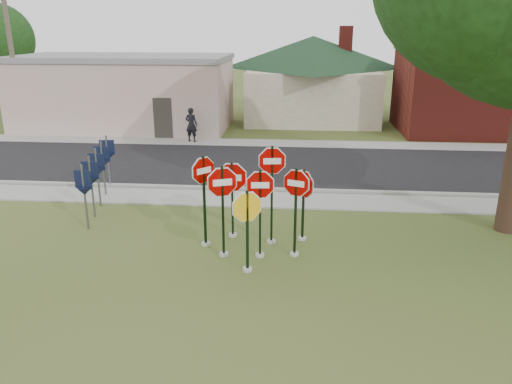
# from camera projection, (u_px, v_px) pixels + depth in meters

# --- Properties ---
(ground) EXTENTS (120.00, 120.00, 0.00)m
(ground) POSITION_uv_depth(u_px,v_px,m) (245.00, 275.00, 12.23)
(ground) COLOR #394F1D
(ground) RESTS_ON ground
(sidewalk_near) EXTENTS (60.00, 1.60, 0.06)m
(sidewalk_near) POSITION_uv_depth(u_px,v_px,m) (262.00, 200.00, 17.41)
(sidewalk_near) COLOR gray
(sidewalk_near) RESTS_ON ground
(road) EXTENTS (60.00, 7.00, 0.04)m
(road) POSITION_uv_depth(u_px,v_px,m) (269.00, 166.00, 21.67)
(road) COLOR black
(road) RESTS_ON ground
(sidewalk_far) EXTENTS (60.00, 1.60, 0.06)m
(sidewalk_far) POSITION_uv_depth(u_px,v_px,m) (274.00, 143.00, 25.73)
(sidewalk_far) COLOR gray
(sidewalk_far) RESTS_ON ground
(curb) EXTENTS (60.00, 0.20, 0.14)m
(curb) POSITION_uv_depth(u_px,v_px,m) (264.00, 190.00, 18.34)
(curb) COLOR gray
(curb) RESTS_ON ground
(stop_sign_center) EXTENTS (1.00, 0.24, 2.49)m
(stop_sign_center) POSITION_uv_depth(u_px,v_px,m) (260.00, 202.00, 12.73)
(stop_sign_center) COLOR #A7A59C
(stop_sign_center) RESTS_ON ground
(stop_sign_yellow) EXTENTS (0.94, 0.50, 2.22)m
(stop_sign_yellow) POSITION_uv_depth(u_px,v_px,m) (247.00, 221.00, 12.01)
(stop_sign_yellow) COLOR #A7A59C
(stop_sign_yellow) RESTS_ON ground
(stop_sign_left) EXTENTS (1.01, 0.40, 2.58)m
(stop_sign_left) POSITION_uv_depth(u_px,v_px,m) (223.00, 199.00, 12.75)
(stop_sign_left) COLOR #A7A59C
(stop_sign_left) RESTS_ON ground
(stop_sign_right) EXTENTS (0.92, 0.37, 2.50)m
(stop_sign_right) POSITION_uv_depth(u_px,v_px,m) (296.00, 201.00, 12.79)
(stop_sign_right) COLOR #A7A59C
(stop_sign_right) RESTS_ON ground
(stop_sign_back_right) EXTENTS (1.02, 0.24, 2.89)m
(stop_sign_back_right) POSITION_uv_depth(u_px,v_px,m) (272.00, 181.00, 13.46)
(stop_sign_back_right) COLOR #A7A59C
(stop_sign_back_right) RESTS_ON ground
(stop_sign_back_left) EXTENTS (1.16, 0.24, 2.36)m
(stop_sign_back_left) POSITION_uv_depth(u_px,v_px,m) (232.00, 189.00, 14.00)
(stop_sign_back_left) COLOR #A7A59C
(stop_sign_back_left) RESTS_ON ground
(stop_sign_far_right) EXTENTS (0.70, 0.84, 2.21)m
(stop_sign_far_right) POSITION_uv_depth(u_px,v_px,m) (303.00, 196.00, 13.81)
(stop_sign_far_right) COLOR #A7A59C
(stop_sign_far_right) RESTS_ON ground
(stop_sign_far_left) EXTENTS (0.68, 0.76, 2.67)m
(stop_sign_far_left) POSITION_uv_depth(u_px,v_px,m) (204.00, 189.00, 13.36)
(stop_sign_far_left) COLOR #A7A59C
(stop_sign_far_left) RESTS_ON ground
(route_sign_row) EXTENTS (1.43, 4.63, 2.00)m
(route_sign_row) POSITION_uv_depth(u_px,v_px,m) (97.00, 171.00, 16.53)
(route_sign_row) COLOR #59595E
(route_sign_row) RESTS_ON ground
(building_stucco) EXTENTS (12.20, 6.20, 4.20)m
(building_stucco) POSITION_uv_depth(u_px,v_px,m) (125.00, 91.00, 29.28)
(building_stucco) COLOR beige
(building_stucco) RESTS_ON ground
(building_house) EXTENTS (11.60, 11.60, 6.20)m
(building_house) POSITION_uv_depth(u_px,v_px,m) (313.00, 61.00, 31.69)
(building_house) COLOR beige
(building_house) RESTS_ON ground
(building_brick) EXTENTS (10.20, 6.20, 4.75)m
(building_brick) POSITION_uv_depth(u_px,v_px,m) (492.00, 89.00, 27.96)
(building_brick) COLOR maroon
(building_brick) RESTS_ON ground
(utility_pole_near) EXTENTS (2.20, 0.26, 9.50)m
(utility_pole_near) POSITION_uv_depth(u_px,v_px,m) (10.00, 42.00, 26.16)
(utility_pole_near) COLOR #493E30
(utility_pole_near) RESTS_ON ground
(pedestrian) EXTENTS (0.72, 0.55, 1.77)m
(pedestrian) POSITION_uv_depth(u_px,v_px,m) (191.00, 125.00, 25.75)
(pedestrian) COLOR black
(pedestrian) RESTS_ON sidewalk_far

